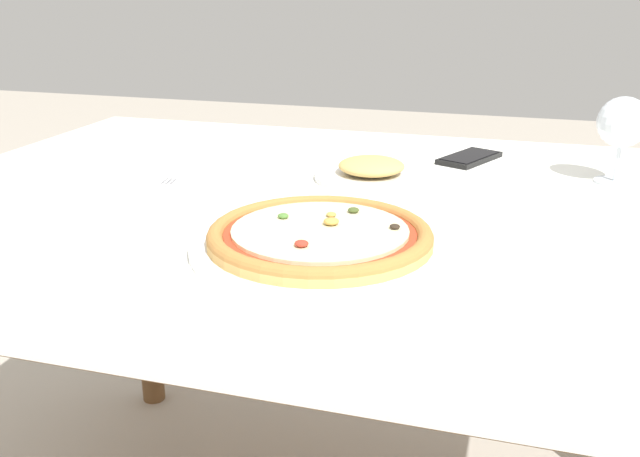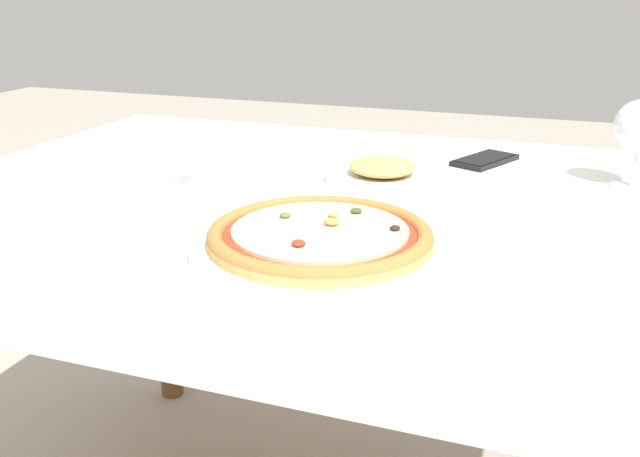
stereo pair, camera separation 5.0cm
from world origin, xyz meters
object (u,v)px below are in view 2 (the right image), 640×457
Objects in this scene: pizza_plate at (320,238)px; wine_glass_far_left at (640,128)px; side_plate at (382,172)px; fork at (171,188)px; cell_phone at (485,160)px; dining_table at (311,246)px.

wine_glass_far_left is at bearing 48.43° from pizza_plate.
wine_glass_far_left is 0.75× the size of side_plate.
pizza_plate and side_plate have the same top height.
pizza_plate is 2.06× the size of fork.
fork is at bearing -142.45° from cell_phone.
dining_table is 0.20m from side_plate.
dining_table is at bearing -152.73° from wine_glass_far_left.
pizza_plate reaches higher than cell_phone.
side_plate reaches higher than cell_phone.
wine_glass_far_left is at bearing -18.83° from cell_phone.
fork is (-0.25, -0.03, 0.08)m from dining_table.
dining_table is 8.65× the size of cell_phone.
dining_table is at bearing -116.64° from side_plate.
pizza_plate is at bearing -88.31° from side_plate.
fork is 0.37m from side_plate.
dining_table is at bearing 113.53° from pizza_plate.
fork is 0.61m from cell_phone.
cell_phone is at bearing 50.40° from side_plate.
wine_glass_far_left is at bearing 13.46° from side_plate.
fork is 0.80m from wine_glass_far_left.
side_plate is (0.33, 0.18, 0.01)m from fork.
side_plate is at bearing -129.60° from cell_phone.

